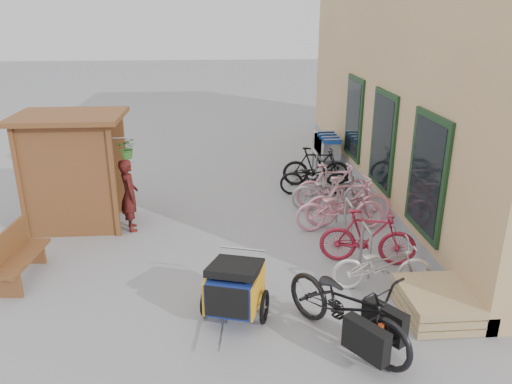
{
  "coord_description": "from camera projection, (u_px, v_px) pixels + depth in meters",
  "views": [
    {
      "loc": [
        -0.19,
        -7.65,
        4.36
      ],
      "look_at": [
        0.5,
        1.5,
        1.0
      ],
      "focal_mm": 35.0,
      "sensor_mm": 36.0,
      "label": 1
    }
  ],
  "objects": [
    {
      "name": "pallet_stack",
      "position": [
        436.0,
        303.0,
        7.5
      ],
      "size": [
        1.0,
        1.2,
        0.4
      ],
      "color": "tan",
      "rests_on": "ground"
    },
    {
      "name": "child_trailer",
      "position": [
        235.0,
        286.0,
        7.34
      ],
      "size": [
        1.06,
        1.65,
        0.96
      ],
      "rotation": [
        0.0,
        0.0,
        -0.29
      ],
      "color": "navy",
      "rests_on": "ground"
    },
    {
      "name": "kiosk",
      "position": [
        69.0,
        155.0,
        10.22
      ],
      "size": [
        2.49,
        1.65,
        2.4
      ],
      "color": "brown",
      "rests_on": "ground"
    },
    {
      "name": "bike_4",
      "position": [
        330.0,
        191.0,
        11.36
      ],
      "size": [
        1.83,
        0.75,
        0.94
      ],
      "primitive_type": "imported",
      "rotation": [
        0.0,
        0.0,
        1.5
      ],
      "color": "#98989C",
      "rests_on": "ground"
    },
    {
      "name": "ground",
      "position": [
        234.0,
        276.0,
        8.67
      ],
      "size": [
        80.0,
        80.0,
        0.0
      ],
      "primitive_type": "plane",
      "color": "gray"
    },
    {
      "name": "person_kiosk",
      "position": [
        129.0,
        195.0,
        10.29
      ],
      "size": [
        0.51,
        0.64,
        1.53
      ],
      "primitive_type": "imported",
      "rotation": [
        0.0,
        0.0,
        1.86
      ],
      "color": "maroon",
      "rests_on": "ground"
    },
    {
      "name": "bike_5",
      "position": [
        333.0,
        186.0,
        11.53
      ],
      "size": [
        1.78,
        0.56,
        1.06
      ],
      "primitive_type": "imported",
      "rotation": [
        0.0,
        0.0,
        1.61
      ],
      "color": "pink",
      "rests_on": "ground"
    },
    {
      "name": "bike_6",
      "position": [
        315.0,
        177.0,
        12.36
      ],
      "size": [
        1.76,
        0.71,
        0.91
      ],
      "primitive_type": "imported",
      "rotation": [
        0.0,
        0.0,
        1.51
      ],
      "color": "black",
      "rests_on": "ground"
    },
    {
      "name": "bike_rack",
      "position": [
        335.0,
        197.0,
        10.91
      ],
      "size": [
        0.05,
        5.35,
        0.86
      ],
      "color": "#A5A8AD",
      "rests_on": "ground"
    },
    {
      "name": "bike_3",
      "position": [
        348.0,
        202.0,
        10.49
      ],
      "size": [
        1.87,
        0.56,
        1.12
      ],
      "primitive_type": "imported",
      "rotation": [
        0.0,
        0.0,
        1.59
      ],
      "color": "pink",
      "rests_on": "ground"
    },
    {
      "name": "bike_7",
      "position": [
        316.0,
        167.0,
        12.96
      ],
      "size": [
        1.78,
        0.7,
        1.04
      ],
      "primitive_type": "imported",
      "rotation": [
        0.0,
        0.0,
        1.45
      ],
      "color": "black",
      "rests_on": "ground"
    },
    {
      "name": "bike_2",
      "position": [
        340.0,
        208.0,
        10.33
      ],
      "size": [
        1.9,
        0.71,
        0.99
      ],
      "primitive_type": "imported",
      "rotation": [
        0.0,
        0.0,
        1.6
      ],
      "color": "pink",
      "rests_on": "ground"
    },
    {
      "name": "cargo_bike",
      "position": [
        348.0,
        307.0,
        6.77
      ],
      "size": [
        1.86,
        2.22,
        1.14
      ],
      "rotation": [
        0.0,
        0.0,
        0.6
      ],
      "color": "black",
      "rests_on": "ground"
    },
    {
      "name": "bike_1",
      "position": [
        368.0,
        237.0,
        8.96
      ],
      "size": [
        1.79,
        0.89,
        1.03
      ],
      "primitive_type": "imported",
      "rotation": [
        0.0,
        0.0,
        1.33
      ],
      "color": "maroon",
      "rests_on": "ground"
    },
    {
      "name": "bike_0",
      "position": [
        382.0,
        265.0,
        8.16
      ],
      "size": [
        1.66,
        0.65,
        0.86
      ],
      "primitive_type": "imported",
      "rotation": [
        0.0,
        0.0,
        1.52
      ],
      "color": "silver",
      "rests_on": "ground"
    },
    {
      "name": "bench",
      "position": [
        16.0,
        255.0,
        8.42
      ],
      "size": [
        0.56,
        1.48,
        0.91
      ],
      "rotation": [
        0.0,
        0.0,
        -0.09
      ],
      "color": "brown",
      "rests_on": "ground"
    },
    {
      "name": "shopping_carts",
      "position": [
        326.0,
        145.0,
        14.94
      ],
      "size": [
        0.53,
        1.79,
        0.95
      ],
      "color": "silver",
      "rests_on": "ground"
    },
    {
      "name": "building",
      "position": [
        492.0,
        48.0,
        12.14
      ],
      "size": [
        6.07,
        13.0,
        7.0
      ],
      "color": "tan",
      "rests_on": "ground"
    }
  ]
}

